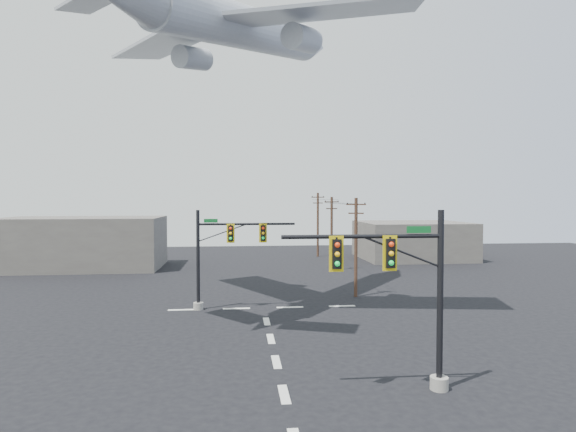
{
  "coord_description": "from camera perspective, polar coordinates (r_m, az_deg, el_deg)",
  "views": [
    {
      "loc": [
        -1.91,
        -23.64,
        8.13
      ],
      "look_at": [
        1.11,
        5.0,
        7.12
      ],
      "focal_mm": 30.0,
      "sensor_mm": 36.0,
      "label": 1
    }
  ],
  "objects": [
    {
      "name": "signal_mast_far",
      "position": [
        35.86,
        -8.11,
        -4.69
      ],
      "size": [
        7.51,
        0.81,
        7.34
      ],
      "color": "gray",
      "rests_on": "ground"
    },
    {
      "name": "power_lines",
      "position": [
        54.09,
        5.26,
        1.73
      ],
      "size": [
        3.12,
        28.07,
        0.39
      ],
      "color": "black"
    },
    {
      "name": "signal_mast_near",
      "position": [
        21.04,
        13.96,
        -9.07
      ],
      "size": [
        7.15,
        0.85,
        7.68
      ],
      "color": "gray",
      "rests_on": "ground"
    },
    {
      "name": "building_right",
      "position": [
        68.22,
        14.53,
        -2.8
      ],
      "size": [
        14.0,
        12.0,
        5.0
      ],
      "primitive_type": "cube",
      "color": "#615D56",
      "rests_on": "ground"
    },
    {
      "name": "airliner",
      "position": [
        38.34,
        -5.11,
        21.21
      ],
      "size": [
        22.97,
        25.36,
        7.51
      ],
      "rotation": [
        0.0,
        -0.16,
        0.97
      ],
      "color": "#AAAFB6"
    },
    {
      "name": "utility_pole_c",
      "position": [
        68.11,
        3.56,
        -0.87
      ],
      "size": [
        1.85,
        0.31,
        9.03
      ],
      "rotation": [
        0.0,
        0.0,
        0.08
      ],
      "color": "#4C2E20",
      "rests_on": "ground"
    },
    {
      "name": "lane_markings",
      "position": [
        30.15,
        -2.24,
        -13.62
      ],
      "size": [
        14.0,
        21.2,
        0.01
      ],
      "color": "silver",
      "rests_on": "ground"
    },
    {
      "name": "building_left",
      "position": [
        61.58,
        -23.12,
        -2.94
      ],
      "size": [
        18.0,
        10.0,
        6.0
      ],
      "primitive_type": "cube",
      "color": "#615D56",
      "rests_on": "ground"
    },
    {
      "name": "utility_pole_a",
      "position": [
        40.4,
        8.05,
        -3.44
      ],
      "size": [
        1.56,
        0.75,
        8.25
      ],
      "rotation": [
        0.0,
        0.0,
        -0.41
      ],
      "color": "#4C2E20",
      "rests_on": "ground"
    },
    {
      "name": "utility_pole_b",
      "position": [
        54.81,
        5.19,
        -1.92
      ],
      "size": [
        1.69,
        0.37,
        8.39
      ],
      "rotation": [
        0.0,
        0.0,
        0.16
      ],
      "color": "#4C2E20",
      "rests_on": "ground"
    },
    {
      "name": "ground",
      "position": [
        25.08,
        -1.39,
        -16.92
      ],
      "size": [
        120.0,
        120.0,
        0.0
      ],
      "primitive_type": "plane",
      "color": "black",
      "rests_on": "ground"
    }
  ]
}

